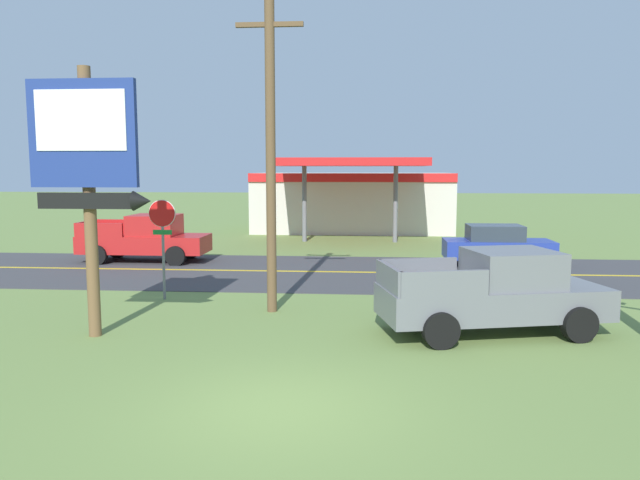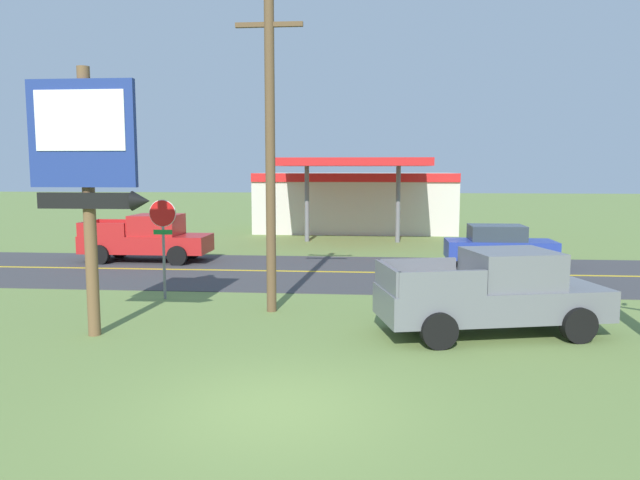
{
  "view_description": "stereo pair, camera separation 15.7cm",
  "coord_description": "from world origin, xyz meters",
  "px_view_note": "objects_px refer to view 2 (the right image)",
  "views": [
    {
      "loc": [
        1.39,
        -9.27,
        3.83
      ],
      "look_at": [
        0.0,
        8.0,
        1.8
      ],
      "focal_mm": 33.98,
      "sensor_mm": 36.0,
      "label": 1
    },
    {
      "loc": [
        1.55,
        -9.26,
        3.83
      ],
      "look_at": [
        0.0,
        8.0,
        1.8
      ],
      "focal_mm": 33.98,
      "sensor_mm": 36.0,
      "label": 2
    }
  ],
  "objects_px": {
    "motel_sign": "(87,161)",
    "car_blue_near_lane": "(499,246)",
    "pickup_grey_parked_on_lawn": "(494,293)",
    "utility_pole": "(270,135)",
    "pickup_red_on_road": "(148,239)",
    "stop_sign": "(163,231)",
    "gas_station": "(355,200)"
  },
  "relations": [
    {
      "from": "gas_station",
      "to": "car_blue_near_lane",
      "type": "height_order",
      "value": "gas_station"
    },
    {
      "from": "motel_sign",
      "to": "pickup_grey_parked_on_lawn",
      "type": "bearing_deg",
      "value": 6.81
    },
    {
      "from": "motel_sign",
      "to": "stop_sign",
      "type": "height_order",
      "value": "motel_sign"
    },
    {
      "from": "utility_pole",
      "to": "pickup_red_on_road",
      "type": "relative_size",
      "value": 1.7
    },
    {
      "from": "pickup_grey_parked_on_lawn",
      "to": "stop_sign",
      "type": "bearing_deg",
      "value": 161.48
    },
    {
      "from": "pickup_grey_parked_on_lawn",
      "to": "car_blue_near_lane",
      "type": "height_order",
      "value": "pickup_grey_parked_on_lawn"
    },
    {
      "from": "motel_sign",
      "to": "car_blue_near_lane",
      "type": "distance_m",
      "value": 16.25
    },
    {
      "from": "motel_sign",
      "to": "gas_station",
      "type": "relative_size",
      "value": 0.51
    },
    {
      "from": "utility_pole",
      "to": "pickup_red_on_road",
      "type": "distance_m",
      "value": 11.3
    },
    {
      "from": "pickup_grey_parked_on_lawn",
      "to": "car_blue_near_lane",
      "type": "bearing_deg",
      "value": 78.12
    },
    {
      "from": "car_blue_near_lane",
      "to": "pickup_grey_parked_on_lawn",
      "type": "bearing_deg",
      "value": -101.88
    },
    {
      "from": "stop_sign",
      "to": "car_blue_near_lane",
      "type": "distance_m",
      "value": 13.24
    },
    {
      "from": "stop_sign",
      "to": "motel_sign",
      "type": "bearing_deg",
      "value": -93.01
    },
    {
      "from": "motel_sign",
      "to": "pickup_grey_parked_on_lawn",
      "type": "relative_size",
      "value": 1.1
    },
    {
      "from": "utility_pole",
      "to": "gas_station",
      "type": "bearing_deg",
      "value": 85.81
    },
    {
      "from": "motel_sign",
      "to": "car_blue_near_lane",
      "type": "height_order",
      "value": "motel_sign"
    },
    {
      "from": "pickup_red_on_road",
      "to": "utility_pole",
      "type": "bearing_deg",
      "value": -51.65
    },
    {
      "from": "utility_pole",
      "to": "stop_sign",
      "type": "bearing_deg",
      "value": 160.01
    },
    {
      "from": "stop_sign",
      "to": "pickup_grey_parked_on_lawn",
      "type": "height_order",
      "value": "stop_sign"
    },
    {
      "from": "motel_sign",
      "to": "utility_pole",
      "type": "relative_size",
      "value": 0.69
    },
    {
      "from": "motel_sign",
      "to": "stop_sign",
      "type": "xyz_separation_m",
      "value": [
        0.22,
        4.1,
        -1.99
      ]
    },
    {
      "from": "gas_station",
      "to": "pickup_red_on_road",
      "type": "height_order",
      "value": "gas_station"
    },
    {
      "from": "stop_sign",
      "to": "gas_station",
      "type": "xyz_separation_m",
      "value": [
        5.0,
        20.39,
        -0.08
      ]
    },
    {
      "from": "utility_pole",
      "to": "gas_station",
      "type": "height_order",
      "value": "utility_pole"
    },
    {
      "from": "car_blue_near_lane",
      "to": "motel_sign",
      "type": "bearing_deg",
      "value": -135.25
    },
    {
      "from": "stop_sign",
      "to": "pickup_red_on_road",
      "type": "relative_size",
      "value": 0.57
    },
    {
      "from": "gas_station",
      "to": "car_blue_near_lane",
      "type": "xyz_separation_m",
      "value": [
        6.1,
        -13.27,
        -1.11
      ]
    },
    {
      "from": "motel_sign",
      "to": "pickup_red_on_road",
      "type": "bearing_deg",
      "value": 104.87
    },
    {
      "from": "motel_sign",
      "to": "utility_pole",
      "type": "distance_m",
      "value": 4.68
    },
    {
      "from": "utility_pole",
      "to": "pickup_grey_parked_on_lawn",
      "type": "distance_m",
      "value": 6.93
    },
    {
      "from": "utility_pole",
      "to": "pickup_grey_parked_on_lawn",
      "type": "relative_size",
      "value": 1.6
    },
    {
      "from": "pickup_grey_parked_on_lawn",
      "to": "car_blue_near_lane",
      "type": "distance_m",
      "value": 10.34
    }
  ]
}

